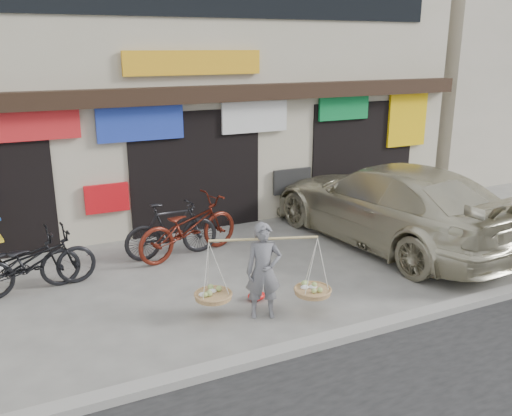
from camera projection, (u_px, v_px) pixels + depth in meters
name	position (u px, v px, depth m)	size (l,w,h in m)	color
ground	(266.00, 288.00, 9.40)	(70.00, 70.00, 0.00)	gray
kerb	(329.00, 339.00, 7.65)	(70.00, 0.25, 0.12)	gray
shophouse_block	(156.00, 70.00, 13.95)	(14.00, 6.32, 7.00)	#BFB59A
neighbor_east	(508.00, 69.00, 20.08)	(12.00, 7.00, 6.40)	#B8AE98
street_vendor	(264.00, 275.00, 8.24)	(2.02, 1.07, 1.52)	slate
bike_0	(18.00, 264.00, 9.06)	(0.71, 2.03, 1.06)	black
bike_1	(172.00, 230.00, 10.66)	(0.53, 1.88, 1.13)	black
bike_2	(188.00, 227.00, 10.72)	(0.79, 2.27, 1.19)	#53180E
bike_3	(35.00, 262.00, 9.17)	(0.71, 2.03, 1.06)	black
suv	(388.00, 204.00, 11.39)	(3.10, 6.11, 1.70)	#C0B99B
red_bag	(257.00, 296.00, 8.96)	(0.31, 0.25, 0.14)	red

